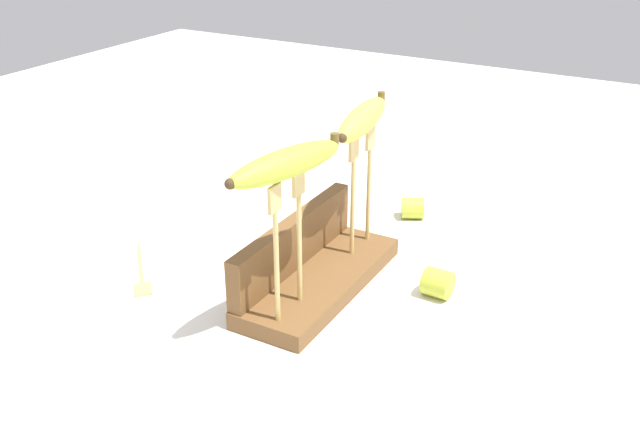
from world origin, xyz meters
TOP-DOWN VIEW (x-y plane):
  - ground_plane at (0.00, 0.00)m, footprint 3.00×3.00m
  - wooden_board at (0.00, 0.00)m, footprint 0.32×0.12m
  - board_backstop at (0.00, 0.05)m, footprint 0.32×0.02m
  - fork_stand_left at (-0.11, -0.01)m, footprint 0.08×0.01m
  - fork_stand_right at (0.11, -0.01)m, footprint 0.08×0.01m
  - banana_raised_left at (-0.11, -0.01)m, footprint 0.20×0.09m
  - banana_raised_right at (0.11, -0.01)m, footprint 0.20×0.07m
  - fork_fallen_near at (-0.11, 0.26)m, footprint 0.13×0.13m
  - banana_chunk_near at (0.30, -0.03)m, footprint 0.05×0.05m
  - banana_chunk_far at (0.07, -0.16)m, footprint 0.04×0.04m

SIDE VIEW (x-z plane):
  - ground_plane at x=0.00m, z-range 0.00..0.00m
  - fork_fallen_near at x=-0.11m, z-range 0.00..0.01m
  - wooden_board at x=0.00m, z-range 0.00..0.03m
  - banana_chunk_near at x=0.30m, z-range 0.00..0.04m
  - banana_chunk_far at x=0.07m, z-range 0.00..0.04m
  - board_backstop at x=0.00m, z-range 0.03..0.11m
  - fork_stand_right at x=0.11m, z-range 0.05..0.24m
  - fork_stand_left at x=-0.11m, z-range 0.05..0.24m
  - banana_raised_right at x=0.11m, z-range 0.22..0.26m
  - banana_raised_left at x=-0.11m, z-range 0.23..0.26m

